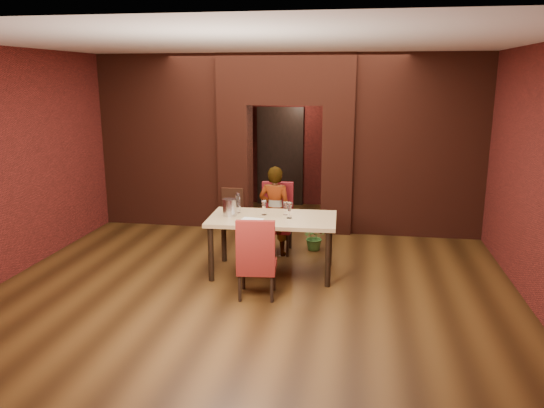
{
  "coord_description": "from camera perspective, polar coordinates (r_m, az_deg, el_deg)",
  "views": [
    {
      "loc": [
        1.36,
        -7.56,
        2.78
      ],
      "look_at": [
        0.08,
        0.0,
        0.94
      ],
      "focal_mm": 35.0,
      "sensor_mm": 36.0,
      "label": 1
    }
  ],
  "objects": [
    {
      "name": "tasting_sheet",
      "position": [
        7.4,
        -2.19,
        -1.7
      ],
      "size": [
        0.33,
        0.26,
        0.0
      ],
      "primitive_type": "cube",
      "rotation": [
        0.0,
        0.0,
        -0.14
      ],
      "color": "silver",
      "rests_on": "dining_table"
    },
    {
      "name": "wall_back",
      "position": [
        11.7,
        2.91,
        7.67
      ],
      "size": [
        7.0,
        0.04,
        3.2
      ],
      "primitive_type": "cube",
      "color": "maroon",
      "rests_on": "ground"
    },
    {
      "name": "ceiling",
      "position": [
        7.69,
        -0.6,
        16.6
      ],
      "size": [
        7.0,
        8.0,
        0.04
      ],
      "primitive_type": "cube",
      "color": "silver",
      "rests_on": "ground"
    },
    {
      "name": "person_seated",
      "position": [
        8.39,
        0.32,
        -0.75
      ],
      "size": [
        0.56,
        0.41,
        1.44
      ],
      "primitive_type": "imported",
      "rotation": [
        0.0,
        0.0,
        3.01
      ],
      "color": "white",
      "rests_on": "ground"
    },
    {
      "name": "wine_bucket",
      "position": [
        7.61,
        -4.57,
        -0.36
      ],
      "size": [
        0.2,
        0.2,
        0.25
      ],
      "primitive_type": "cylinder",
      "color": "#B8B8BF",
      "rests_on": "dining_table"
    },
    {
      "name": "pillar_left",
      "position": [
        9.97,
        -3.93,
        4.03
      ],
      "size": [
        0.55,
        0.55,
        2.3
      ],
      "primitive_type": "cube",
      "color": "maroon",
      "rests_on": "ground"
    },
    {
      "name": "wine_glass_b",
      "position": [
        7.64,
        1.45,
        -0.5
      ],
      "size": [
        0.08,
        0.08,
        0.19
      ],
      "primitive_type": null,
      "color": "white",
      "rests_on": "dining_table"
    },
    {
      "name": "dining_table",
      "position": [
        7.66,
        0.06,
        -4.46
      ],
      "size": [
        1.84,
        1.08,
        0.84
      ],
      "primitive_type": "cube",
      "rotation": [
        0.0,
        0.0,
        0.04
      ],
      "color": "tan",
      "rests_on": "ground"
    },
    {
      "name": "wine_glass_c",
      "position": [
        7.46,
        1.87,
        -0.7
      ],
      "size": [
        0.09,
        0.09,
        0.23
      ],
      "primitive_type": null,
      "color": "white",
      "rests_on": "dining_table"
    },
    {
      "name": "wing_wall_left",
      "position": [
        10.33,
        -11.66,
        6.64
      ],
      "size": [
        2.28,
        0.35,
        3.2
      ],
      "primitive_type": "cube",
      "color": "maroon",
      "rests_on": "ground"
    },
    {
      "name": "wall_front",
      "position": [
        3.99,
        -10.76,
        -4.0
      ],
      "size": [
        7.0,
        0.04,
        3.2
      ],
      "primitive_type": "cube",
      "color": "maroon",
      "rests_on": "ground"
    },
    {
      "name": "vent_panel",
      "position": [
        9.81,
        -4.27,
        0.29
      ],
      "size": [
        0.4,
        0.03,
        0.5
      ],
      "primitive_type": "cube",
      "color": "brown",
      "rests_on": "ground"
    },
    {
      "name": "chair_near",
      "position": [
        6.85,
        -1.61,
        -5.68
      ],
      "size": [
        0.53,
        0.53,
        1.07
      ],
      "primitive_type": "cube",
      "rotation": [
        0.0,
        0.0,
        3.24
      ],
      "color": "maroon",
      "rests_on": "ground"
    },
    {
      "name": "pillar_right",
      "position": [
        9.71,
        7.07,
        3.7
      ],
      "size": [
        0.55,
        0.55,
        2.3
      ],
      "primitive_type": "cube",
      "color": "maroon",
      "rests_on": "ground"
    },
    {
      "name": "wine_glass_a",
      "position": [
        7.63,
        -0.86,
        -0.42
      ],
      "size": [
        0.09,
        0.09,
        0.21
      ],
      "primitive_type": null,
      "color": "white",
      "rests_on": "dining_table"
    },
    {
      "name": "rear_door",
      "position": [
        11.76,
        0.9,
        5.02
      ],
      "size": [
        0.9,
        0.08,
        2.1
      ],
      "primitive_type": "cube",
      "color": "black",
      "rests_on": "ground"
    },
    {
      "name": "potted_plant",
      "position": [
        8.77,
        4.61,
        -3.53
      ],
      "size": [
        0.52,
        0.51,
        0.44
      ],
      "primitive_type": "imported",
      "rotation": [
        0.0,
        0.0,
        0.58
      ],
      "color": "#38712D",
      "rests_on": "ground"
    },
    {
      "name": "lintel",
      "position": [
        9.66,
        1.56,
        13.29
      ],
      "size": [
        2.45,
        0.55,
        0.9
      ],
      "primitive_type": "cube",
      "color": "maroon",
      "rests_on": "ground"
    },
    {
      "name": "floor",
      "position": [
        8.17,
        -0.54,
        -6.42
      ],
      "size": [
        8.0,
        8.0,
        0.0
      ],
      "primitive_type": "plane",
      "color": "#432910",
      "rests_on": "ground"
    },
    {
      "name": "wall_right",
      "position": [
        7.95,
        25.17,
        3.65
      ],
      "size": [
        0.04,
        8.0,
        3.2
      ],
      "primitive_type": "cube",
      "color": "maroon",
      "rests_on": "ground"
    },
    {
      "name": "rear_door_frame",
      "position": [
        11.73,
        0.87,
        4.99
      ],
      "size": [
        1.02,
        0.04,
        2.22
      ],
      "primitive_type": "cube",
      "color": "black",
      "rests_on": "ground"
    },
    {
      "name": "wall_left",
      "position": [
        9.06,
        -23.0,
        4.92
      ],
      "size": [
        0.04,
        8.0,
        3.2
      ],
      "primitive_type": "cube",
      "color": "maroon",
      "rests_on": "ground"
    },
    {
      "name": "chair_far",
      "position": [
        8.54,
        0.43,
        -1.58
      ],
      "size": [
        0.53,
        0.53,
        1.12
      ],
      "primitive_type": "cube",
      "rotation": [
        0.0,
        0.0,
        0.03
      ],
      "color": "maroon",
      "rests_on": "ground"
    },
    {
      "name": "water_bottle",
      "position": [
        7.77,
        -3.68,
        0.13
      ],
      "size": [
        0.07,
        0.07,
        0.3
      ],
      "primitive_type": "cylinder",
      "color": "white",
      "rests_on": "dining_table"
    },
    {
      "name": "wing_wall_right",
      "position": [
        9.69,
        15.56,
        5.98
      ],
      "size": [
        2.28,
        0.35,
        3.2
      ],
      "primitive_type": "cube",
      "color": "maroon",
      "rests_on": "ground"
    }
  ]
}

